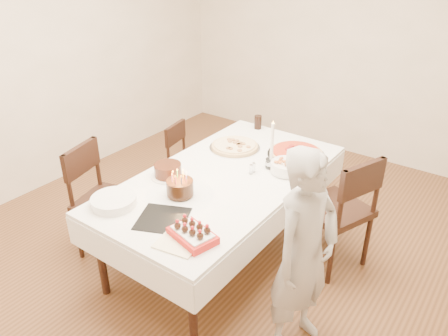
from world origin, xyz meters
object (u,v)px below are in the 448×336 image
Objects in this scene: chair_left_dessert at (108,202)px; taper_candle at (272,145)px; person at (304,255)px; pasta_bowl at (287,167)px; layer_cake at (168,170)px; pizza_pepperoni at (296,153)px; chair_left_savory at (191,162)px; dining_table at (224,215)px; pizza_white at (235,146)px; strawberry_box at (193,234)px; cola_glass at (258,122)px; birthday_cake at (180,184)px; chair_right_savory at (335,209)px.

taper_candle is (1.03, 0.88, 0.47)m from chair_left_dessert.
person reaches higher than taper_candle.
layer_cake is at bearing -139.60° from pasta_bowl.
chair_left_savory is at bearing -173.49° from pizza_pepperoni.
dining_table is 0.66m from pizza_white.
cola_glass is at bearing 109.57° from strawberry_box.
layer_cake is 0.90× the size of strawberry_box.
strawberry_box is (0.55, -1.25, 0.02)m from pizza_white.
pizza_pepperoni is 2.51× the size of birthday_cake.
chair_left_savory reaches higher than dining_table.
layer_cake is (-1.13, -0.70, 0.30)m from chair_right_savory.
person is 1.91m from cola_glass.
chair_right_savory is 1.04m from pizza_white.
pizza_white is at bearing -161.35° from chair_right_savory.
taper_candle reaches higher than cola_glass.
pasta_bowl is 1.13m from strawberry_box.
pasta_bowl is at bearing 43.03° from dining_table.
person is at bearing -38.71° from pizza_white.
taper_candle reaches higher than pizza_pepperoni.
pizza_pepperoni is (0.29, 0.67, 0.40)m from dining_table.
chair_left_dessert is 1.19m from strawberry_box.
cola_glass is (-1.08, 0.55, 0.31)m from chair_right_savory.
dining_table is at bearing -160.04° from chair_left_dessert.
cola_glass is (0.51, 0.44, 0.42)m from chair_left_savory.
layer_cake is (-1.29, 0.20, 0.09)m from person.
birthday_cake reaches higher than strawberry_box.
dining_table is at bearing 112.56° from strawberry_box.
person reaches higher than pizza_pepperoni.
chair_left_savory is 1.60× the size of pizza_pepperoni.
pizza_white is at bearing 168.01° from pasta_bowl.
dining_table is 0.66m from pasta_bowl.
person reaches higher than chair_right_savory.
pasta_bowl is at bearing 2.07° from taper_candle.
cola_glass is at bearing 98.66° from pizza_white.
taper_candle reaches higher than strawberry_box.
layer_cake is at bearing -99.63° from pizza_white.
pizza_white is 0.75m from layer_cake.
taper_candle is at bearing 53.56° from person.
dining_table is at bearing -64.49° from pizza_white.
pasta_bowl is (0.60, -0.13, 0.03)m from pizza_white.
person is 1.04m from birthday_cake.
pizza_pepperoni is 1.45m from strawberry_box.
person is 1.50m from pizza_white.
layer_cake reaches higher than pasta_bowl.
dining_table is at bearing -123.73° from taper_candle.
pizza_white is 0.51m from taper_candle.
layer_cake is (-0.35, -0.27, 0.43)m from dining_table.
pasta_bowl is 0.93m from cola_glass.
pizza_white is at bearing 98.86° from birthday_cake.
chair_right_savory reaches higher than strawberry_box.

